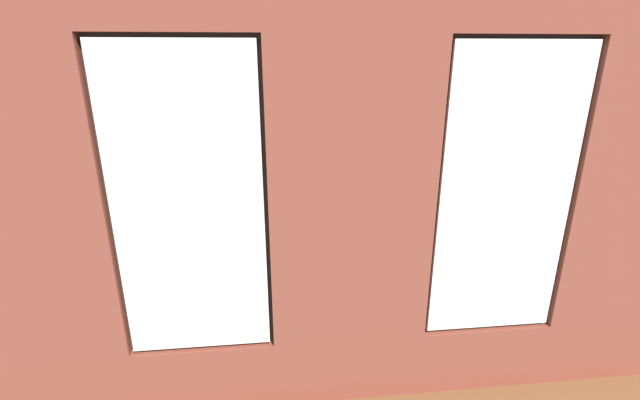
{
  "coord_description": "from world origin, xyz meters",
  "views": [
    {
      "loc": [
        0.55,
        5.34,
        2.74
      ],
      "look_at": [
        0.01,
        0.4,
        1.03
      ],
      "focal_mm": 24.0,
      "sensor_mm": 36.0,
      "label": 1
    }
  ],
  "objects_px": {
    "coffee_table": "(312,224)",
    "candle_jar": "(287,221)",
    "table_plant_small": "(320,215)",
    "potted_plant_mid_room_small": "(362,206)",
    "media_console": "(108,256)",
    "couch_by_window": "(245,321)",
    "potted_plant_corner_near_left": "(446,175)",
    "papasan_chair": "(244,193)",
    "potted_plant_by_left_couch": "(420,196)",
    "remote_black": "(312,219)",
    "remote_silver": "(334,215)",
    "tv_flatscreen": "(100,214)",
    "couch_left": "(480,227)",
    "cup_ceramic": "(301,215)",
    "potted_plant_foreground_right": "(161,189)"
  },
  "relations": [
    {
      "from": "remote_black",
      "to": "tv_flatscreen",
      "type": "xyz_separation_m",
      "value": [
        2.74,
        0.5,
        0.39
      ]
    },
    {
      "from": "table_plant_small",
      "to": "coffee_table",
      "type": "bearing_deg",
      "value": -48.7
    },
    {
      "from": "couch_left",
      "to": "media_console",
      "type": "xyz_separation_m",
      "value": [
        5.17,
        0.18,
        -0.1
      ]
    },
    {
      "from": "remote_black",
      "to": "remote_silver",
      "type": "bearing_deg",
      "value": -141.16
    },
    {
      "from": "media_console",
      "to": "potted_plant_corner_near_left",
      "type": "xyz_separation_m",
      "value": [
        -5.31,
        -1.88,
        0.41
      ]
    },
    {
      "from": "couch_left",
      "to": "candle_jar",
      "type": "bearing_deg",
      "value": -94.7
    },
    {
      "from": "couch_by_window",
      "to": "potted_plant_foreground_right",
      "type": "bearing_deg",
      "value": -66.42
    },
    {
      "from": "potted_plant_mid_room_small",
      "to": "coffee_table",
      "type": "bearing_deg",
      "value": 38.19
    },
    {
      "from": "candle_jar",
      "to": "potted_plant_by_left_couch",
      "type": "relative_size",
      "value": 0.19
    },
    {
      "from": "candle_jar",
      "to": "remote_black",
      "type": "relative_size",
      "value": 0.55
    },
    {
      "from": "table_plant_small",
      "to": "media_console",
      "type": "distance_m",
      "value": 2.87
    },
    {
      "from": "remote_silver",
      "to": "remote_black",
      "type": "xyz_separation_m",
      "value": [
        0.34,
        0.12,
        0.0
      ]
    },
    {
      "from": "table_plant_small",
      "to": "couch_by_window",
      "type": "bearing_deg",
      "value": 66.44
    },
    {
      "from": "cup_ceramic",
      "to": "potted_plant_by_left_couch",
      "type": "relative_size",
      "value": 0.21
    },
    {
      "from": "cup_ceramic",
      "to": "potted_plant_foreground_right",
      "type": "xyz_separation_m",
      "value": [
        2.29,
        -1.23,
        0.1
      ]
    },
    {
      "from": "tv_flatscreen",
      "to": "candle_jar",
      "type": "bearing_deg",
      "value": -170.5
    },
    {
      "from": "coffee_table",
      "to": "table_plant_small",
      "type": "xyz_separation_m",
      "value": [
        -0.09,
        0.11,
        0.18
      ]
    },
    {
      "from": "couch_left",
      "to": "cup_ceramic",
      "type": "height_order",
      "value": "couch_left"
    },
    {
      "from": "potted_plant_by_left_couch",
      "to": "potted_plant_corner_near_left",
      "type": "distance_m",
      "value": 0.66
    },
    {
      "from": "couch_left",
      "to": "coffee_table",
      "type": "height_order",
      "value": "couch_left"
    },
    {
      "from": "potted_plant_mid_room_small",
      "to": "media_console",
      "type": "bearing_deg",
      "value": 18.35
    },
    {
      "from": "tv_flatscreen",
      "to": "media_console",
      "type": "bearing_deg",
      "value": 90.0
    },
    {
      "from": "table_plant_small",
      "to": "potted_plant_corner_near_left",
      "type": "relative_size",
      "value": 0.2
    },
    {
      "from": "remote_silver",
      "to": "potted_plant_foreground_right",
      "type": "distance_m",
      "value": 3.03
    },
    {
      "from": "coffee_table",
      "to": "candle_jar",
      "type": "bearing_deg",
      "value": 15.88
    },
    {
      "from": "potted_plant_corner_near_left",
      "to": "tv_flatscreen",
      "type": "bearing_deg",
      "value": 19.44
    },
    {
      "from": "media_console",
      "to": "potted_plant_foreground_right",
      "type": "bearing_deg",
      "value": -99.16
    },
    {
      "from": "candle_jar",
      "to": "remote_silver",
      "type": "relative_size",
      "value": 0.55
    },
    {
      "from": "candle_jar",
      "to": "potted_plant_mid_room_small",
      "type": "distance_m",
      "value": 1.5
    },
    {
      "from": "coffee_table",
      "to": "potted_plant_mid_room_small",
      "type": "bearing_deg",
      "value": -141.81
    },
    {
      "from": "remote_silver",
      "to": "tv_flatscreen",
      "type": "bearing_deg",
      "value": -75.15
    },
    {
      "from": "table_plant_small",
      "to": "media_console",
      "type": "xyz_separation_m",
      "value": [
        2.83,
        0.4,
        -0.31
      ]
    },
    {
      "from": "couch_by_window",
      "to": "potted_plant_mid_room_small",
      "type": "distance_m",
      "value": 3.47
    },
    {
      "from": "candle_jar",
      "to": "potted_plant_foreground_right",
      "type": "distance_m",
      "value": 2.52
    },
    {
      "from": "remote_silver",
      "to": "table_plant_small",
      "type": "bearing_deg",
      "value": -43.87
    },
    {
      "from": "cup_ceramic",
      "to": "candle_jar",
      "type": "height_order",
      "value": "cup_ceramic"
    },
    {
      "from": "couch_left",
      "to": "tv_flatscreen",
      "type": "bearing_deg",
      "value": -88.27
    },
    {
      "from": "couch_by_window",
      "to": "potted_plant_corner_near_left",
      "type": "relative_size",
      "value": 1.79
    },
    {
      "from": "coffee_table",
      "to": "papasan_chair",
      "type": "height_order",
      "value": "papasan_chair"
    },
    {
      "from": "potted_plant_mid_room_small",
      "to": "potted_plant_foreground_right",
      "type": "distance_m",
      "value": 3.39
    },
    {
      "from": "potted_plant_corner_near_left",
      "to": "papasan_chair",
      "type": "bearing_deg",
      "value": 1.21
    },
    {
      "from": "cup_ceramic",
      "to": "potted_plant_mid_room_small",
      "type": "distance_m",
      "value": 1.21
    },
    {
      "from": "media_console",
      "to": "couch_by_window",
      "type": "bearing_deg",
      "value": 136.27
    },
    {
      "from": "cup_ceramic",
      "to": "table_plant_small",
      "type": "bearing_deg",
      "value": 141.96
    },
    {
      "from": "couch_by_window",
      "to": "coffee_table",
      "type": "height_order",
      "value": "couch_by_window"
    },
    {
      "from": "coffee_table",
      "to": "candle_jar",
      "type": "distance_m",
      "value": 0.4
    },
    {
      "from": "couch_by_window",
      "to": "potted_plant_foreground_right",
      "type": "height_order",
      "value": "potted_plant_foreground_right"
    },
    {
      "from": "media_console",
      "to": "papasan_chair",
      "type": "xyz_separation_m",
      "value": [
        -1.67,
        -1.8,
        0.23
      ]
    },
    {
      "from": "coffee_table",
      "to": "tv_flatscreen",
      "type": "height_order",
      "value": "tv_flatscreen"
    },
    {
      "from": "remote_silver",
      "to": "potted_plant_corner_near_left",
      "type": "height_order",
      "value": "potted_plant_corner_near_left"
    }
  ]
}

